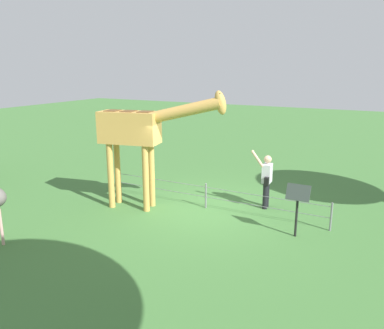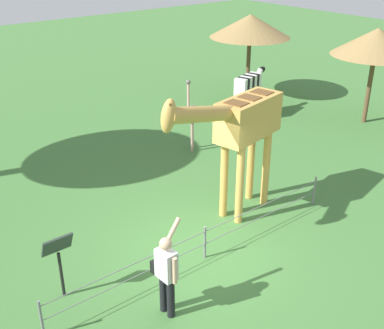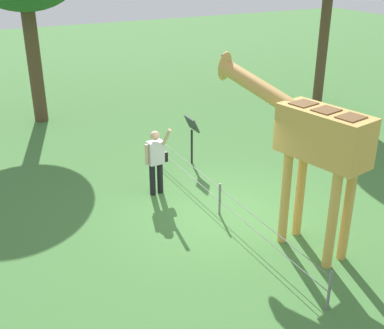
{
  "view_description": "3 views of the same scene",
  "coord_description": "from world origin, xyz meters",
  "views": [
    {
      "loc": [
        4.56,
        -9.45,
        4.04
      ],
      "look_at": [
        -0.34,
        -0.09,
        1.33
      ],
      "focal_mm": 35.73,
      "sensor_mm": 36.0,
      "label": 1
    },
    {
      "loc": [
        5.36,
        6.41,
        6.12
      ],
      "look_at": [
        -0.06,
        -0.37,
        1.94
      ],
      "focal_mm": 45.49,
      "sensor_mm": 36.0,
      "label": 2
    },
    {
      "loc": [
        -8.17,
        4.97,
        5.41
      ],
      "look_at": [
        -0.12,
        0.87,
        1.4
      ],
      "focal_mm": 46.06,
      "sensor_mm": 36.0,
      "label": 3
    }
  ],
  "objects": [
    {
      "name": "shade_hut_far",
      "position": [
        -8.21,
        -7.03,
        2.84
      ],
      "size": [
        3.11,
        3.11,
        3.28
      ],
      "color": "brown",
      "rests_on": "ground_plane"
    },
    {
      "name": "visitor",
      "position": [
        1.55,
        0.95,
        0.9
      ],
      "size": [
        0.59,
        0.58,
        1.74
      ],
      "color": "black",
      "rests_on": "ground_plane"
    },
    {
      "name": "wire_fence",
      "position": [
        0.0,
        0.13,
        0.4
      ],
      "size": [
        7.05,
        0.05,
        0.75
      ],
      "color": "slate",
      "rests_on": "ground_plane"
    },
    {
      "name": "zebra",
      "position": [
        -6.64,
        -5.39,
        1.16
      ],
      "size": [
        1.82,
        0.8,
        1.66
      ],
      "color": "black",
      "rests_on": "ground_plane"
    },
    {
      "name": "giraffe",
      "position": [
        -1.7,
        -0.72,
        2.25
      ],
      "size": [
        3.7,
        1.2,
        3.48
      ],
      "color": "gold",
      "rests_on": "ground_plane"
    },
    {
      "name": "shade_hut_near",
      "position": [
        -9.52,
        -2.45,
        2.8
      ],
      "size": [
        2.93,
        2.93,
        3.27
      ],
      "color": "brown",
      "rests_on": "ground_plane"
    },
    {
      "name": "ostrich",
      "position": [
        -3.23,
        -4.33,
        1.18
      ],
      "size": [
        0.7,
        0.56,
        2.25
      ],
      "color": "#CC9E93",
      "rests_on": "ground_plane"
    },
    {
      "name": "ground_plane",
      "position": [
        0.0,
        0.0,
        0.0
      ],
      "size": [
        60.0,
        60.0,
        0.0
      ],
      "primitive_type": "plane",
      "color": "#427538"
    },
    {
      "name": "info_sign",
      "position": [
        2.79,
        -0.61,
        0.95
      ],
      "size": [
        0.56,
        0.21,
        1.32
      ],
      "color": "black",
      "rests_on": "ground_plane"
    }
  ]
}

